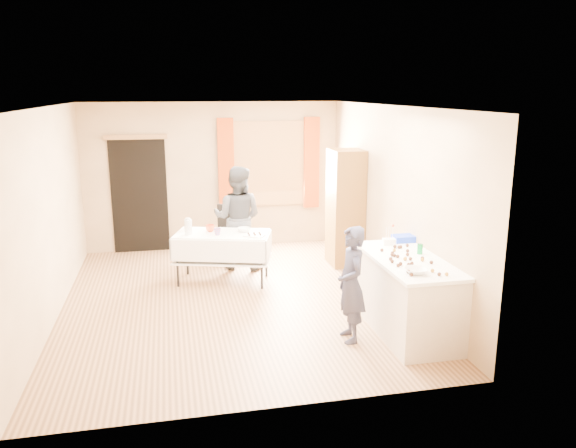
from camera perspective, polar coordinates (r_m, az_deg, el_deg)
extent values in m
cube|color=#9E7047|center=(7.80, -5.57, -7.74)|extent=(4.50, 5.50, 0.02)
cube|color=white|center=(7.27, -6.05, 11.88)|extent=(4.50, 5.50, 0.02)
cube|color=tan|center=(10.13, -7.57, 4.85)|extent=(4.50, 0.02, 2.60)
cube|color=tan|center=(4.78, -2.04, -4.91)|extent=(4.50, 0.02, 2.60)
cube|color=tan|center=(7.53, -23.15, 0.85)|extent=(0.02, 5.50, 2.60)
cube|color=tan|center=(7.99, 10.54, 2.40)|extent=(0.02, 5.50, 2.60)
cube|color=olive|center=(10.19, -1.94, 6.15)|extent=(1.32, 0.06, 1.52)
cube|color=white|center=(10.17, -1.93, 6.14)|extent=(1.20, 0.02, 1.40)
cube|color=#AA390C|center=(10.03, -6.30, 5.96)|extent=(0.28, 0.06, 1.65)
cube|color=#AA390C|center=(10.31, 2.40, 6.23)|extent=(0.28, 0.06, 1.65)
cube|color=black|center=(10.13, -14.85, 2.79)|extent=(0.95, 0.04, 2.00)
cube|color=olive|center=(9.97, -15.22, 8.53)|extent=(1.05, 0.06, 0.08)
cube|color=brown|center=(9.13, 5.84, 1.65)|extent=(0.50, 0.60, 1.88)
cube|color=beige|center=(6.80, 12.02, -7.28)|extent=(0.73, 1.60, 0.86)
cube|color=white|center=(6.65, 12.21, -3.58)|extent=(0.79, 1.67, 0.04)
cube|color=white|center=(8.32, -6.70, -1.04)|extent=(1.49, 1.03, 0.04)
cube|color=black|center=(9.46, -6.17, -1.25)|extent=(0.46, 0.46, 0.05)
cube|color=black|center=(9.57, -6.05, 0.42)|extent=(0.38, 0.13, 0.54)
imported|color=#25263E|center=(6.40, 6.43, -6.11)|extent=(0.50, 0.33, 1.34)
imported|color=black|center=(8.93, -5.14, 0.62)|extent=(1.23, 1.18, 1.65)
cylinder|color=#0E772F|center=(6.82, 13.26, -2.48)|extent=(0.07, 0.07, 0.12)
imported|color=white|center=(6.11, 12.83, -4.66)|extent=(0.34, 0.34, 0.06)
cube|color=white|center=(7.14, 10.22, -1.78)|extent=(0.16, 0.12, 0.08)
cube|color=blue|center=(7.34, 11.77, -1.43)|extent=(0.30, 0.20, 0.08)
cylinder|color=silver|center=(8.27, -10.10, -0.32)|extent=(0.15, 0.15, 0.22)
imported|color=#DB4A21|center=(8.40, -7.91, -0.43)|extent=(0.17, 0.17, 0.10)
imported|color=red|center=(8.20, -7.18, -0.77)|extent=(0.12, 0.12, 0.10)
imported|color=white|center=(8.35, -4.50, -0.58)|extent=(0.33, 0.33, 0.06)
cube|color=white|center=(8.09, -3.43, -1.17)|extent=(0.34, 0.31, 0.02)
imported|color=white|center=(8.60, -10.12, 0.06)|extent=(0.08, 0.08, 0.18)
sphere|color=#3F2314|center=(6.53, 11.79, -3.50)|extent=(0.04, 0.04, 0.04)
sphere|color=black|center=(6.62, 11.08, -3.23)|extent=(0.04, 0.04, 0.04)
sphere|color=black|center=(6.26, 13.52, -4.33)|extent=(0.04, 0.04, 0.04)
sphere|color=black|center=(6.67, 10.53, -3.08)|extent=(0.04, 0.04, 0.04)
sphere|color=black|center=(6.55, 12.33, -3.47)|extent=(0.04, 0.04, 0.04)
sphere|color=black|center=(6.29, 11.13, -4.14)|extent=(0.04, 0.04, 0.04)
sphere|color=#3F2314|center=(6.55, 11.83, -3.45)|extent=(0.04, 0.04, 0.04)
sphere|color=black|center=(6.74, 10.56, -2.91)|extent=(0.04, 0.04, 0.04)
sphere|color=black|center=(6.49, 10.39, -3.53)|extent=(0.04, 0.04, 0.04)
sphere|color=black|center=(7.00, 11.21, -2.32)|extent=(0.04, 0.04, 0.04)
sphere|color=black|center=(7.10, 12.02, -2.13)|extent=(0.04, 0.04, 0.04)
sphere|color=black|center=(6.38, 12.48, -3.94)|extent=(0.04, 0.04, 0.04)
sphere|color=#3F2314|center=(6.86, 10.75, -2.62)|extent=(0.04, 0.04, 0.04)
sphere|color=black|center=(6.85, 13.19, -2.77)|extent=(0.04, 0.04, 0.04)
sphere|color=black|center=(6.65, 10.75, -3.15)|extent=(0.04, 0.04, 0.04)
sphere|color=black|center=(6.33, 12.15, -4.05)|extent=(0.04, 0.04, 0.04)
sphere|color=black|center=(6.10, 12.12, -4.73)|extent=(0.04, 0.04, 0.04)
sphere|color=black|center=(6.61, 13.50, -3.39)|extent=(0.04, 0.04, 0.04)
sphere|color=#3F2314|center=(6.11, 15.81, -4.92)|extent=(0.04, 0.04, 0.04)
sphere|color=black|center=(6.71, 12.05, -3.04)|extent=(0.04, 0.04, 0.04)
sphere|color=black|center=(6.47, 14.36, -3.79)|extent=(0.04, 0.04, 0.04)
sphere|color=black|center=(6.51, 10.39, -3.48)|extent=(0.04, 0.04, 0.04)
sphere|color=black|center=(6.23, 12.11, -4.33)|extent=(0.04, 0.04, 0.04)
sphere|color=black|center=(7.02, 11.38, -2.28)|extent=(0.04, 0.04, 0.04)
sphere|color=#3F2314|center=(6.54, 13.49, -3.55)|extent=(0.04, 0.04, 0.04)
sphere|color=black|center=(6.86, 12.06, -2.68)|extent=(0.04, 0.04, 0.04)
sphere|color=black|center=(6.01, 12.41, -5.03)|extent=(0.04, 0.04, 0.04)
sphere|color=black|center=(6.83, 9.52, -2.63)|extent=(0.04, 0.04, 0.04)
sphere|color=black|center=(6.35, 11.36, -3.98)|extent=(0.04, 0.04, 0.04)
sphere|color=black|center=(7.01, 10.80, -2.26)|extent=(0.04, 0.04, 0.04)
sphere|color=#3F2314|center=(6.19, 14.47, -4.60)|extent=(0.04, 0.04, 0.04)
sphere|color=black|center=(6.42, 10.53, -3.74)|extent=(0.04, 0.04, 0.04)
sphere|color=black|center=(6.09, 15.11, -4.94)|extent=(0.04, 0.04, 0.04)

